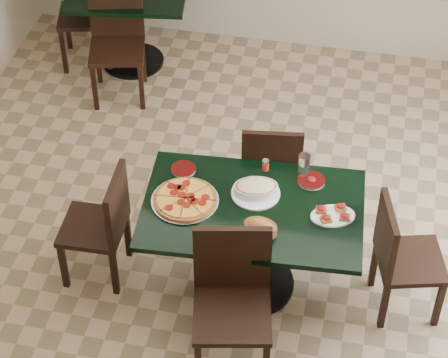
% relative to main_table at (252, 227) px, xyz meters
% --- Properties ---
extents(floor, '(5.50, 5.50, 0.00)m').
position_rel_main_table_xyz_m(floor, '(-0.16, 0.25, -0.57)').
color(floor, '#937455').
rests_on(floor, ground).
extents(room_shell, '(5.50, 5.50, 5.50)m').
position_rel_main_table_xyz_m(room_shell, '(0.87, 1.98, 0.60)').
color(room_shell, silver).
rests_on(room_shell, floor).
extents(main_table, '(1.46, 1.00, 0.75)m').
position_rel_main_table_xyz_m(main_table, '(0.00, 0.00, 0.00)').
color(main_table, black).
rests_on(main_table, floor).
extents(back_table, '(1.12, 0.88, 0.75)m').
position_rel_main_table_xyz_m(back_table, '(-1.54, 2.40, -0.04)').
color(back_table, black).
rests_on(back_table, floor).
extents(chair_far, '(0.47, 0.47, 0.90)m').
position_rel_main_table_xyz_m(chair_far, '(0.02, 0.68, -0.06)').
color(chair_far, black).
rests_on(chair_far, floor).
extents(chair_near, '(0.55, 0.55, 1.00)m').
position_rel_main_table_xyz_m(chair_near, '(-0.02, -0.57, -0.00)').
color(chair_near, black).
rests_on(chair_near, floor).
extents(chair_right, '(0.51, 0.51, 0.90)m').
position_rel_main_table_xyz_m(chair_right, '(0.96, 0.02, -0.06)').
color(chair_right, black).
rests_on(chair_right, floor).
extents(chair_left, '(0.43, 0.43, 0.89)m').
position_rel_main_table_xyz_m(chair_left, '(-0.99, -0.08, -0.07)').
color(chair_left, black).
rests_on(chair_left, floor).
extents(back_chair_near, '(0.55, 0.55, 0.97)m').
position_rel_main_table_xyz_m(back_chair_near, '(-1.53, 1.99, -0.02)').
color(back_chair_near, black).
rests_on(back_chair_near, floor).
extents(back_chair_left, '(0.55, 0.55, 0.97)m').
position_rel_main_table_xyz_m(back_chair_left, '(-1.85, 2.38, -0.02)').
color(back_chair_left, black).
rests_on(back_chair_left, floor).
extents(pepperoni_pizza, '(0.44, 0.44, 0.04)m').
position_rel_main_table_xyz_m(pepperoni_pizza, '(-0.44, -0.04, 0.20)').
color(pepperoni_pizza, '#B3B2BA').
rests_on(pepperoni_pizza, main_table).
extents(lasagna_casserole, '(0.32, 0.32, 0.09)m').
position_rel_main_table_xyz_m(lasagna_casserole, '(-0.00, 0.12, 0.23)').
color(lasagna_casserole, silver).
rests_on(lasagna_casserole, main_table).
extents(bread_basket, '(0.23, 0.18, 0.09)m').
position_rel_main_table_xyz_m(bread_basket, '(0.08, -0.20, 0.22)').
color(bread_basket, brown).
rests_on(bread_basket, main_table).
extents(bruschetta_platter, '(0.33, 0.28, 0.05)m').
position_rel_main_table_xyz_m(bruschetta_platter, '(0.51, 0.02, 0.21)').
color(bruschetta_platter, silver).
rests_on(bruschetta_platter, main_table).
extents(side_plate_near, '(0.19, 0.19, 0.02)m').
position_rel_main_table_xyz_m(side_plate_near, '(-0.14, -0.34, 0.19)').
color(side_plate_near, silver).
rests_on(side_plate_near, main_table).
extents(side_plate_far_r, '(0.19, 0.19, 0.03)m').
position_rel_main_table_xyz_m(side_plate_far_r, '(0.33, 0.32, 0.19)').
color(side_plate_far_r, silver).
rests_on(side_plate_far_r, main_table).
extents(side_plate_far_l, '(0.17, 0.17, 0.02)m').
position_rel_main_table_xyz_m(side_plate_far_l, '(-0.52, 0.25, 0.19)').
color(side_plate_far_l, silver).
rests_on(side_plate_far_l, main_table).
extents(napkin_setting, '(0.15, 0.15, 0.01)m').
position_rel_main_table_xyz_m(napkin_setting, '(-0.18, -0.31, 0.18)').
color(napkin_setting, silver).
rests_on(napkin_setting, main_table).
extents(water_glass_a, '(0.08, 0.08, 0.17)m').
position_rel_main_table_xyz_m(water_glass_a, '(0.27, 0.37, 0.27)').
color(water_glass_a, white).
rests_on(water_glass_a, main_table).
extents(water_glass_b, '(0.06, 0.06, 0.14)m').
position_rel_main_table_xyz_m(water_glass_b, '(-0.23, -0.39, 0.25)').
color(water_glass_b, white).
rests_on(water_glass_b, main_table).
extents(pepper_shaker, '(0.05, 0.05, 0.08)m').
position_rel_main_table_xyz_m(pepper_shaker, '(0.02, 0.37, 0.22)').
color(pepper_shaker, '#B82B13').
rests_on(pepper_shaker, main_table).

